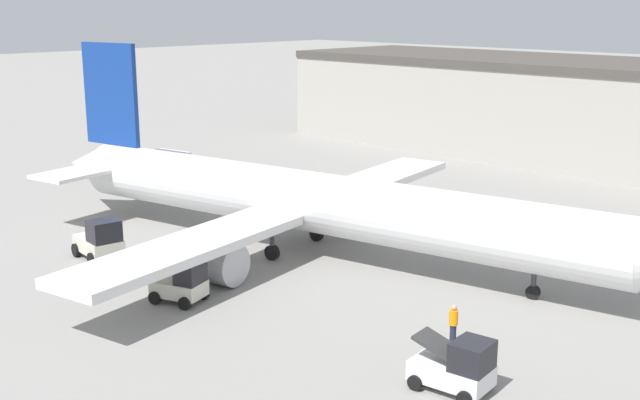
{
  "coord_description": "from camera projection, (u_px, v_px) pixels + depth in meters",
  "views": [
    {
      "loc": [
        32.25,
        -32.31,
        14.67
      ],
      "look_at": [
        0.0,
        0.0,
        3.38
      ],
      "focal_mm": 45.0,
      "sensor_mm": 36.0,
      "label": 1
    }
  ],
  "objects": [
    {
      "name": "ground_crew_worker",
      "position": [
        453.0,
        323.0,
        35.26
      ],
      "size": [
        0.4,
        0.4,
        1.8
      ],
      "rotation": [
        0.0,
        0.0,
        4.9
      ],
      "color": "#1E2338",
      "rests_on": "ground_plane"
    },
    {
      "name": "terminal_building",
      "position": [
        583.0,
        110.0,
        76.09
      ],
      "size": [
        61.48,
        17.0,
        9.37
      ],
      "color": "#ADA89E",
      "rests_on": "ground_plane"
    },
    {
      "name": "pushback_tug",
      "position": [
        100.0,
        241.0,
        46.72
      ],
      "size": [
        3.47,
        2.48,
        2.5
      ],
      "rotation": [
        0.0,
        0.0,
        -0.11
      ],
      "color": "beige",
      "rests_on": "ground_plane"
    },
    {
      "name": "belt_loader_truck",
      "position": [
        457.0,
        367.0,
        30.85
      ],
      "size": [
        3.26,
        2.37,
        2.21
      ],
      "rotation": [
        0.0,
        0.0,
        0.13
      ],
      "color": "silver",
      "rests_on": "ground_plane"
    },
    {
      "name": "ground_plane",
      "position": [
        320.0,
        255.0,
        47.84
      ],
      "size": [
        400.0,
        400.0,
        0.0
      ],
      "primitive_type": "plane",
      "color": "gray"
    },
    {
      "name": "baggage_tug",
      "position": [
        183.0,
        283.0,
        40.07
      ],
      "size": [
        2.96,
        2.61,
        2.22
      ],
      "rotation": [
        0.0,
        0.0,
        0.35
      ],
      "color": "beige",
      "rests_on": "ground_plane"
    },
    {
      "name": "airplane",
      "position": [
        305.0,
        201.0,
        47.67
      ],
      "size": [
        42.89,
        34.37,
        12.0
      ],
      "rotation": [
        0.0,
        0.0,
        0.19
      ],
      "color": "silver",
      "rests_on": "ground_plane"
    }
  ]
}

